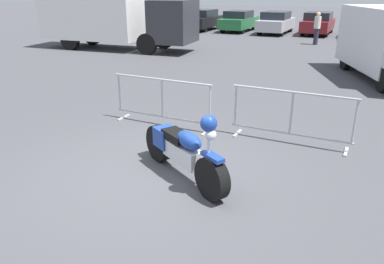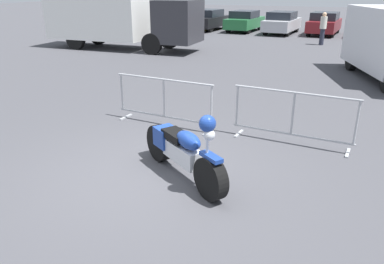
{
  "view_description": "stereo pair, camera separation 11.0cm",
  "coord_description": "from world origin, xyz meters",
  "px_view_note": "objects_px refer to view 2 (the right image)",
  "views": [
    {
      "loc": [
        2.71,
        -4.9,
        2.93
      ],
      "look_at": [
        0.53,
        0.53,
        0.65
      ],
      "focal_mm": 35.0,
      "sensor_mm": 36.0,
      "label": 1
    },
    {
      "loc": [
        2.81,
        -4.86,
        2.93
      ],
      "look_at": [
        0.53,
        0.53,
        0.65
      ],
      "focal_mm": 35.0,
      "sensor_mm": 36.0,
      "label": 2
    }
  ],
  "objects_px": {
    "motorcycle": "(182,150)",
    "parked_car_maroon": "(324,23)",
    "parked_car_white": "(369,26)",
    "parked_car_green": "(245,21)",
    "pedestrian": "(323,27)",
    "parked_car_yellow": "(174,19)",
    "parked_car_silver": "(282,23)",
    "parked_car_black": "(209,20)",
    "crowd_barrier_far": "(292,117)",
    "box_truck": "(115,15)",
    "crowd_barrier_near": "(164,101)"
  },
  "relations": [
    {
      "from": "parked_car_green",
      "to": "pedestrian",
      "type": "height_order",
      "value": "pedestrian"
    },
    {
      "from": "crowd_barrier_near",
      "to": "parked_car_silver",
      "type": "bearing_deg",
      "value": 92.5
    },
    {
      "from": "parked_car_black",
      "to": "pedestrian",
      "type": "distance_m",
      "value": 9.49
    },
    {
      "from": "motorcycle",
      "to": "pedestrian",
      "type": "height_order",
      "value": "pedestrian"
    },
    {
      "from": "box_truck",
      "to": "parked_car_white",
      "type": "relative_size",
      "value": 1.86
    },
    {
      "from": "box_truck",
      "to": "parked_car_maroon",
      "type": "xyz_separation_m",
      "value": [
        9.13,
        10.28,
        -0.92
      ]
    },
    {
      "from": "parked_car_yellow",
      "to": "parked_car_silver",
      "type": "distance_m",
      "value": 7.93
    },
    {
      "from": "parked_car_white",
      "to": "motorcycle",
      "type": "bearing_deg",
      "value": 175.25
    },
    {
      "from": "parked_car_yellow",
      "to": "parked_car_silver",
      "type": "xyz_separation_m",
      "value": [
        7.93,
        0.02,
        0.02
      ]
    },
    {
      "from": "motorcycle",
      "to": "parked_car_white",
      "type": "bearing_deg",
      "value": 116.3
    },
    {
      "from": "box_truck",
      "to": "crowd_barrier_near",
      "type": "bearing_deg",
      "value": -53.15
    },
    {
      "from": "box_truck",
      "to": "parked_car_white",
      "type": "distance_m",
      "value": 15.3
    },
    {
      "from": "pedestrian",
      "to": "parked_car_yellow",
      "type": "bearing_deg",
      "value": -61.54
    },
    {
      "from": "box_truck",
      "to": "parked_car_green",
      "type": "distance_m",
      "value": 10.91
    },
    {
      "from": "motorcycle",
      "to": "crowd_barrier_near",
      "type": "distance_m",
      "value": 2.54
    },
    {
      "from": "motorcycle",
      "to": "parked_car_yellow",
      "type": "height_order",
      "value": "parked_car_yellow"
    },
    {
      "from": "parked_car_maroon",
      "to": "parked_car_white",
      "type": "xyz_separation_m",
      "value": [
        2.64,
        -0.55,
        -0.01
      ]
    },
    {
      "from": "pedestrian",
      "to": "motorcycle",
      "type": "bearing_deg",
      "value": 47.96
    },
    {
      "from": "motorcycle",
      "to": "pedestrian",
      "type": "relative_size",
      "value": 1.15
    },
    {
      "from": "parked_car_green",
      "to": "parked_car_white",
      "type": "bearing_deg",
      "value": -89.63
    },
    {
      "from": "parked_car_green",
      "to": "motorcycle",
      "type": "bearing_deg",
      "value": -163.64
    },
    {
      "from": "crowd_barrier_near",
      "to": "parked_car_yellow",
      "type": "distance_m",
      "value": 20.81
    },
    {
      "from": "crowd_barrier_far",
      "to": "box_truck",
      "type": "height_order",
      "value": "box_truck"
    },
    {
      "from": "motorcycle",
      "to": "parked_car_yellow",
      "type": "xyz_separation_m",
      "value": [
        -10.16,
        20.99,
        0.22
      ]
    },
    {
      "from": "pedestrian",
      "to": "parked_car_black",
      "type": "bearing_deg",
      "value": -69.35
    },
    {
      "from": "box_truck",
      "to": "parked_car_black",
      "type": "distance_m",
      "value": 10.18
    },
    {
      "from": "crowd_barrier_far",
      "to": "parked_car_yellow",
      "type": "distance_m",
      "value": 22.13
    },
    {
      "from": "parked_car_green",
      "to": "pedestrian",
      "type": "relative_size",
      "value": 2.5
    },
    {
      "from": "crowd_barrier_near",
      "to": "parked_car_silver",
      "type": "relative_size",
      "value": 0.56
    },
    {
      "from": "parked_car_green",
      "to": "parked_car_silver",
      "type": "xyz_separation_m",
      "value": [
        2.64,
        -0.41,
        0.01
      ]
    },
    {
      "from": "parked_car_maroon",
      "to": "parked_car_silver",
      "type": "bearing_deg",
      "value": 104.53
    },
    {
      "from": "box_truck",
      "to": "parked_car_green",
      "type": "bearing_deg",
      "value": 67.47
    },
    {
      "from": "box_truck",
      "to": "parked_car_maroon",
      "type": "bearing_deg",
      "value": 46.54
    },
    {
      "from": "parked_car_silver",
      "to": "crowd_barrier_near",
      "type": "bearing_deg",
      "value": -173.95
    },
    {
      "from": "parked_car_maroon",
      "to": "pedestrian",
      "type": "height_order",
      "value": "pedestrian"
    },
    {
      "from": "crowd_barrier_near",
      "to": "parked_car_white",
      "type": "xyz_separation_m",
      "value": [
        4.46,
        18.86,
        0.15
      ]
    },
    {
      "from": "parked_car_yellow",
      "to": "parked_car_green",
      "type": "bearing_deg",
      "value": -81.85
    },
    {
      "from": "crowd_barrier_far",
      "to": "box_truck",
      "type": "bearing_deg",
      "value": 137.93
    },
    {
      "from": "crowd_barrier_near",
      "to": "crowd_barrier_far",
      "type": "height_order",
      "value": "same"
    },
    {
      "from": "motorcycle",
      "to": "parked_car_black",
      "type": "xyz_separation_m",
      "value": [
        -7.51,
        21.32,
        0.24
      ]
    },
    {
      "from": "crowd_barrier_far",
      "to": "parked_car_silver",
      "type": "height_order",
      "value": "parked_car_silver"
    },
    {
      "from": "parked_car_yellow",
      "to": "parked_car_white",
      "type": "bearing_deg",
      "value": -86.51
    },
    {
      "from": "parked_car_black",
      "to": "parked_car_silver",
      "type": "distance_m",
      "value": 5.3
    },
    {
      "from": "crowd_barrier_far",
      "to": "parked_car_silver",
      "type": "xyz_separation_m",
      "value": [
        -3.63,
        18.89,
        0.16
      ]
    },
    {
      "from": "parked_car_maroon",
      "to": "parked_car_white",
      "type": "distance_m",
      "value": 2.7
    },
    {
      "from": "motorcycle",
      "to": "parked_car_maroon",
      "type": "distance_m",
      "value": 21.53
    },
    {
      "from": "box_truck",
      "to": "pedestrian",
      "type": "height_order",
      "value": "box_truck"
    },
    {
      "from": "motorcycle",
      "to": "crowd_barrier_far",
      "type": "distance_m",
      "value": 2.54
    },
    {
      "from": "parked_car_silver",
      "to": "parked_car_black",
      "type": "bearing_deg",
      "value": 90.23
    },
    {
      "from": "crowd_barrier_near",
      "to": "parked_car_green",
      "type": "bearing_deg",
      "value": 100.19
    }
  ]
}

